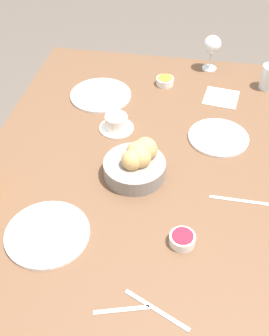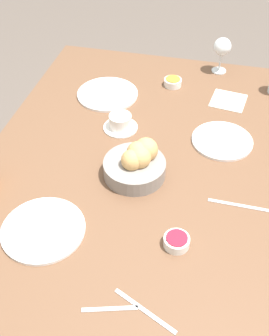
{
  "view_description": "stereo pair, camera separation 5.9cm",
  "coord_description": "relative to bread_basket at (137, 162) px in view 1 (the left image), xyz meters",
  "views": [
    {
      "loc": [
        1.06,
        0.16,
        1.73
      ],
      "look_at": [
        0.08,
        -0.01,
        0.79
      ],
      "focal_mm": 45.0,
      "sensor_mm": 36.0,
      "label": 1
    },
    {
      "loc": [
        1.05,
        0.22,
        1.73
      ],
      "look_at": [
        0.08,
        -0.01,
        0.79
      ],
      "focal_mm": 45.0,
      "sensor_mm": 36.0,
      "label": 2
    }
  ],
  "objects": [
    {
      "name": "plate_near_left",
      "position": [
        -0.42,
        -0.22,
        -0.04
      ],
      "size": [
        0.25,
        0.25,
        0.01
      ],
      "color": "white",
      "rests_on": "dining_table"
    },
    {
      "name": "jam_bowl_berry",
      "position": [
        0.26,
        0.17,
        -0.03
      ],
      "size": [
        0.07,
        0.07,
        0.03
      ],
      "color": "white",
      "rests_on": "dining_table"
    },
    {
      "name": "plate_near_right",
      "position": [
        0.29,
        -0.21,
        -0.04
      ],
      "size": [
        0.24,
        0.24,
        0.01
      ],
      "color": "white",
      "rests_on": "dining_table"
    },
    {
      "name": "napkin",
      "position": [
        -0.49,
        0.27,
        -0.05
      ],
      "size": [
        0.15,
        0.15,
        0.0
      ],
      "color": "silver",
      "rests_on": "dining_table"
    },
    {
      "name": "jam_bowl_honey",
      "position": [
        -0.56,
        0.03,
        -0.03
      ],
      "size": [
        0.07,
        0.07,
        0.03
      ],
      "color": "white",
      "rests_on": "dining_table"
    },
    {
      "name": "water_tumbler",
      "position": [
        -0.61,
        0.45,
        0.0
      ],
      "size": [
        0.07,
        0.07,
        0.1
      ],
      "color": "silver",
      "rests_on": "dining_table"
    },
    {
      "name": "spoon_coffee",
      "position": [
        0.49,
        0.04,
        -0.05
      ],
      "size": [
        0.05,
        0.14,
        0.0
      ],
      "color": "#B7B7BC",
      "rests_on": "dining_table"
    },
    {
      "name": "ground_plane",
      "position": [
        -0.08,
        0.0,
        -0.81
      ],
      "size": [
        10.0,
        10.0,
        0.0
      ],
      "primitive_type": "plane",
      "color": "#564C44"
    },
    {
      "name": "wine_glass",
      "position": [
        -0.72,
        0.21,
        0.06
      ],
      "size": [
        0.08,
        0.08,
        0.16
      ],
      "color": "silver",
      "rests_on": "dining_table"
    },
    {
      "name": "fork_silver",
      "position": [
        0.07,
        0.34,
        -0.05
      ],
      "size": [
        0.01,
        0.19,
        0.0
      ],
      "color": "#B7B7BC",
      "rests_on": "dining_table"
    },
    {
      "name": "coffee_cup",
      "position": [
        -0.22,
        -0.11,
        -0.02
      ],
      "size": [
        0.13,
        0.13,
        0.06
      ],
      "color": "white",
      "rests_on": "dining_table"
    },
    {
      "name": "plate_far_center",
      "position": [
        -0.23,
        0.26,
        -0.04
      ],
      "size": [
        0.22,
        0.22,
        0.01
      ],
      "color": "white",
      "rests_on": "dining_table"
    },
    {
      "name": "bread_basket",
      "position": [
        0.0,
        0.0,
        0.0
      ],
      "size": [
        0.2,
        0.2,
        0.12
      ],
      "color": "gray",
      "rests_on": "dining_table"
    },
    {
      "name": "dining_table",
      "position": [
        -0.08,
        0.0,
        -0.13
      ],
      "size": [
        1.44,
        1.08,
        0.76
      ],
      "color": "brown",
      "rests_on": "ground_plane"
    },
    {
      "name": "knife_silver",
      "position": [
        0.47,
        0.13,
        -0.05
      ],
      "size": [
        0.09,
        0.17,
        0.0
      ],
      "color": "#B7B7BC",
      "rests_on": "dining_table"
    }
  ]
}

